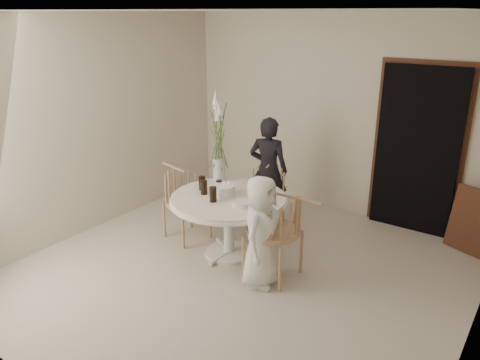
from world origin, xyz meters
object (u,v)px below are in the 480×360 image
Objects in this scene: girl at (268,170)px; boy at (261,232)px; chair_right at (285,225)px; table at (229,206)px; flower_vase at (219,141)px; chair_far at (269,185)px; chair_left at (180,192)px; birthday_cake at (224,190)px.

girl is 1.21× the size of boy.
boy is at bearing -37.82° from chair_right.
flower_vase is (-0.41, 0.37, 0.61)m from table.
boy is at bearing 105.77° from girl.
table is 1.09m from girl.
flower_vase is at bearing -111.22° from chair_right.
chair_far is 1.01m from flower_vase.
table is 0.82m from flower_vase.
chair_right is 1.10× the size of chair_left.
girl is (-0.14, 1.08, 0.10)m from table.
girl reaches higher than table.
table is 0.71m from boy.
flower_vase is (-0.35, 0.36, 0.44)m from birthday_cake.
chair_far is 0.85× the size of chair_right.
girl is at bearing -20.04° from chair_left.
chair_far is 0.70× the size of boy.
girl is at bearing 116.78° from chair_far.
table is 5.22× the size of birthday_cake.
table is at bearing -97.51° from chair_right.
boy is 1.40m from flower_vase.
chair_far is (-0.10, 1.03, -0.08)m from table.
chair_left is at bearing -143.81° from flower_vase.
table is at bearing 52.53° from boy.
birthday_cake is 0.23× the size of flower_vase.
chair_right reaches higher than chair_left.
flower_vase reaches higher than chair_right.
table is 0.81m from chair_left.
chair_far is 0.74× the size of flower_vase.
boy reaches higher than birthday_cake.
girl reaches higher than birthday_cake.
chair_right is 0.87× the size of flower_vase.
chair_left is at bearing 174.30° from birthday_cake.
boy is 1.06× the size of flower_vase.
chair_right is at bearing -7.71° from table.
girl is (-0.04, 0.05, 0.18)m from chair_far.
birthday_cake is (0.08, -1.07, 0.08)m from girl.
birthday_cake is (-0.86, 0.11, 0.16)m from chair_right.
flower_vase reaches higher than chair_far.
chair_far reaches higher than table.
flower_vase is at bearing -40.42° from chair_left.
birthday_cake is at bearing -82.32° from chair_left.
table is 1.49× the size of chair_left.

